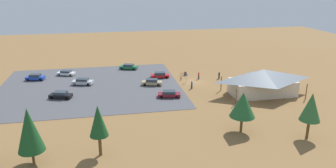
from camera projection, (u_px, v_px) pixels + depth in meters
The scene contains 29 objects.
ground at pixel (194, 82), 75.21m from camera, with size 160.00×160.00×0.00m, color olive.
parking_lot_asphalt at pixel (90, 87), 71.54m from camera, with size 39.45×34.05×0.05m, color #4C4C51.
bike_pavilion at pixel (263, 81), 65.90m from camera, with size 15.16×8.53×5.37m.
trash_bin at pixel (185, 74), 80.05m from camera, with size 0.60×0.60×0.90m, color brown.
lot_sign at pixel (186, 77), 73.98m from camera, with size 0.56×0.08×2.20m.
pine_west at pixel (243, 105), 49.07m from camera, with size 3.95×3.95×6.50m.
pine_far_east at pixel (29, 130), 40.10m from camera, with size 3.36×3.36×7.76m.
pine_midwest at pixel (98, 121), 42.20m from camera, with size 2.51×2.51×7.23m.
pine_center at pixel (311, 107), 46.95m from camera, with size 3.02×3.02×7.14m.
bicycle_blue_yard_right at pixel (272, 77), 77.56m from camera, with size 0.48×1.80×0.82m.
bicycle_orange_near_porch at pixel (248, 77), 77.92m from camera, with size 1.49×0.76×0.78m.
bicycle_green_lone_east at pixel (261, 74), 80.14m from camera, with size 0.73×1.51×0.79m.
bicycle_black_back_row at pixel (234, 80), 74.88m from camera, with size 1.31×1.17×0.80m.
bicycle_white_yard_left at pixel (267, 78), 76.65m from camera, with size 1.64×0.56×0.81m.
bicycle_silver_near_sign at pixel (251, 74), 79.49m from camera, with size 1.72×0.50×0.92m.
bicycle_teal_lone_west at pixel (258, 77), 77.82m from camera, with size 0.52×1.71×0.88m.
bicycle_yellow_trailside at pixel (181, 78), 76.43m from camera, with size 0.48×1.71×0.81m.
bicycle_purple_yard_front at pixel (184, 74), 79.77m from camera, with size 1.52×0.91×0.84m.
car_black_near_entry at pixel (61, 95), 64.37m from camera, with size 4.73×3.05×1.41m.
car_green_aisle_side at pixel (129, 67), 85.39m from camera, with size 5.00×3.36×1.36m.
car_blue_back_corner at pixel (35, 77), 76.08m from camera, with size 4.45×2.52×1.46m.
car_maroon_far_end at pixel (169, 94), 65.03m from camera, with size 4.81×2.70×1.33m.
car_red_second_row at pixel (160, 75), 77.94m from camera, with size 4.56×2.25×1.36m.
car_silver_inner_stall at pixel (83, 82), 72.74m from camera, with size 4.87×3.04×1.44m.
car_white_front_row at pixel (66, 73), 79.86m from camera, with size 4.65×3.15×1.24m.
car_tan_end_stall at pixel (152, 82), 72.36m from camera, with size 4.79×2.87×1.44m.
visitor_by_pavilion at pixel (192, 85), 70.10m from camera, with size 0.39×0.36×1.75m.
visitor_crossing_yard at pixel (199, 75), 76.81m from camera, with size 0.39×0.36×1.82m.
visitor_at_bikes at pixel (219, 75), 77.14m from camera, with size 0.36×0.36×1.75m.
Camera 1 is at (19.84, 69.18, 22.66)m, focal length 34.43 mm.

